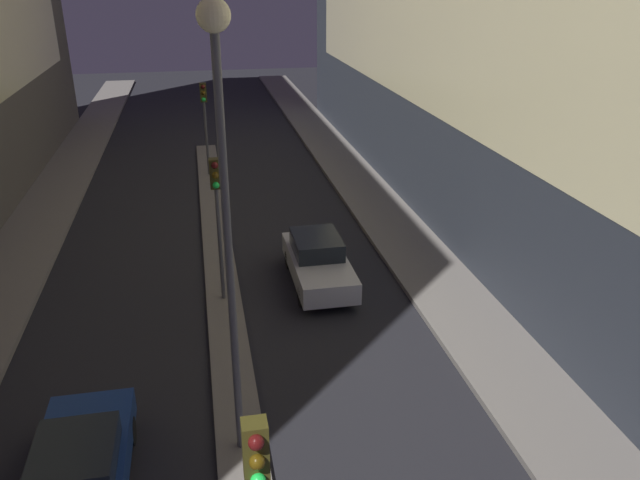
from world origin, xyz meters
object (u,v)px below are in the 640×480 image
(car_left_lane, at_px, (80,466))
(car_right_lane, at_px, (318,261))
(traffic_light_mid, at_px, (217,199))
(traffic_light_far, at_px, (204,108))
(street_lamp, at_px, (223,161))

(car_left_lane, xyz_separation_m, car_right_lane, (6.38, 8.12, 0.07))
(traffic_light_mid, relative_size, car_left_lane, 1.11)
(car_left_lane, bearing_deg, traffic_light_mid, 66.72)
(car_right_lane, bearing_deg, traffic_light_mid, -167.38)
(traffic_light_mid, bearing_deg, traffic_light_far, 90.00)
(traffic_light_far, xyz_separation_m, car_left_lane, (-3.19, -20.66, -2.76))
(traffic_light_mid, height_order, car_left_lane, traffic_light_mid)
(traffic_light_far, bearing_deg, traffic_light_mid, -90.00)
(traffic_light_far, bearing_deg, car_left_lane, -98.77)
(traffic_light_mid, bearing_deg, street_lamp, -90.00)
(traffic_light_far, height_order, car_left_lane, traffic_light_far)
(street_lamp, relative_size, car_right_lane, 2.04)
(traffic_light_mid, distance_m, car_left_lane, 8.52)
(traffic_light_far, relative_size, car_right_lane, 1.02)
(traffic_light_mid, height_order, street_lamp, street_lamp)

